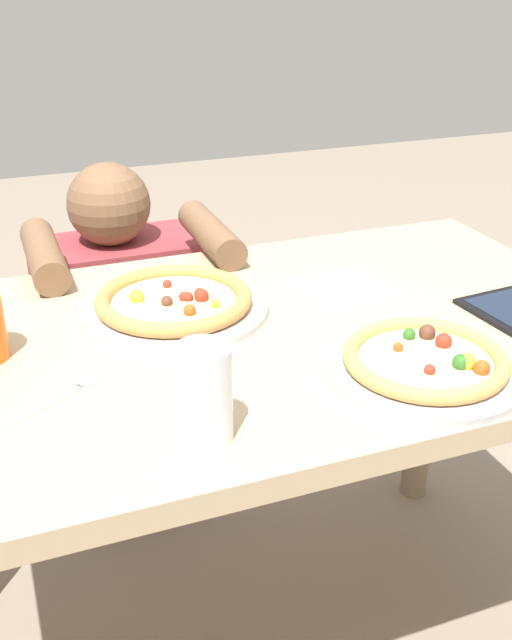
% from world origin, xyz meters
% --- Properties ---
extents(ground_plane, '(8.00, 8.00, 0.00)m').
position_xyz_m(ground_plane, '(0.00, 0.00, 0.00)').
color(ground_plane, gray).
extents(dining_table, '(1.31, 0.78, 0.75)m').
position_xyz_m(dining_table, '(0.00, 0.00, 0.63)').
color(dining_table, tan).
rests_on(dining_table, ground).
extents(pizza_near, '(0.31, 0.31, 0.04)m').
position_xyz_m(pizza_near, '(0.19, -0.23, 0.77)').
color(pizza_near, '#B7B7BC').
rests_on(pizza_near, dining_table).
extents(pizza_far, '(0.34, 0.34, 0.04)m').
position_xyz_m(pizza_far, '(-0.12, 0.12, 0.77)').
color(pizza_far, '#B7B7BC').
rests_on(pizza_far, dining_table).
extents(water_cup_clear, '(0.07, 0.07, 0.14)m').
position_xyz_m(water_cup_clear, '(-0.18, -0.28, 0.82)').
color(water_cup_clear, silver).
rests_on(water_cup_clear, dining_table).
extents(paper_napkin, '(0.17, 0.16, 0.00)m').
position_xyz_m(paper_napkin, '(0.22, 0.10, 0.75)').
color(paper_napkin, white).
rests_on(paper_napkin, dining_table).
extents(fork, '(0.18, 0.12, 0.00)m').
position_xyz_m(fork, '(-0.36, -0.11, 0.75)').
color(fork, silver).
rests_on(fork, dining_table).
extents(diner_seated, '(0.42, 0.53, 0.90)m').
position_xyz_m(diner_seated, '(-0.14, 0.62, 0.40)').
color(diner_seated, '#333847').
rests_on(diner_seated, ground).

